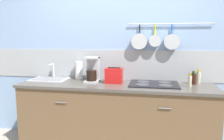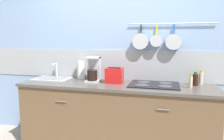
{
  "view_description": "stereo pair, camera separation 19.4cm",
  "coord_description": "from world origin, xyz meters",
  "px_view_note": "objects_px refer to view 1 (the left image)",
  "views": [
    {
      "loc": [
        0.46,
        -2.71,
        1.47
      ],
      "look_at": [
        -0.04,
        0.0,
        1.07
      ],
      "focal_mm": 35.0,
      "sensor_mm": 36.0,
      "label": 1
    },
    {
      "loc": [
        0.65,
        -2.67,
        1.47
      ],
      "look_at": [
        -0.04,
        0.0,
        1.07
      ],
      "focal_mm": 35.0,
      "sensor_mm": 36.0,
      "label": 2
    }
  ],
  "objects_px": {
    "paper_towel_roll": "(79,70)",
    "bottle_olive_oil": "(193,78)",
    "coffee_maker": "(93,71)",
    "toaster": "(114,75)",
    "bottle_hot_sauce": "(198,77)",
    "bottle_sesame_oil": "(190,81)"
  },
  "relations": [
    {
      "from": "bottle_hot_sauce",
      "to": "coffee_maker",
      "type": "bearing_deg",
      "value": -173.99
    },
    {
      "from": "paper_towel_roll",
      "to": "bottle_hot_sauce",
      "type": "distance_m",
      "value": 1.63
    },
    {
      "from": "toaster",
      "to": "bottle_hot_sauce",
      "type": "xyz_separation_m",
      "value": [
        1.09,
        0.17,
        -0.02
      ]
    },
    {
      "from": "bottle_sesame_oil",
      "to": "bottle_olive_oil",
      "type": "height_order",
      "value": "bottle_olive_oil"
    },
    {
      "from": "paper_towel_roll",
      "to": "bottle_sesame_oil",
      "type": "bearing_deg",
      "value": -8.51
    },
    {
      "from": "paper_towel_roll",
      "to": "toaster",
      "type": "distance_m",
      "value": 0.56
    },
    {
      "from": "coffee_maker",
      "to": "bottle_sesame_oil",
      "type": "distance_m",
      "value": 1.25
    },
    {
      "from": "bottle_sesame_oil",
      "to": "bottle_olive_oil",
      "type": "xyz_separation_m",
      "value": [
        0.07,
        0.16,
        0.0
      ]
    },
    {
      "from": "coffee_maker",
      "to": "bottle_olive_oil",
      "type": "bearing_deg",
      "value": 3.18
    },
    {
      "from": "coffee_maker",
      "to": "bottle_hot_sauce",
      "type": "height_order",
      "value": "coffee_maker"
    },
    {
      "from": "coffee_maker",
      "to": "toaster",
      "type": "relative_size",
      "value": 1.41
    },
    {
      "from": "paper_towel_roll",
      "to": "bottle_olive_oil",
      "type": "bearing_deg",
      "value": -2.21
    },
    {
      "from": "bottle_sesame_oil",
      "to": "bottle_olive_oil",
      "type": "distance_m",
      "value": 0.18
    },
    {
      "from": "paper_towel_roll",
      "to": "bottle_hot_sauce",
      "type": "xyz_separation_m",
      "value": [
        1.63,
        0.01,
        -0.05
      ]
    },
    {
      "from": "toaster",
      "to": "bottle_sesame_oil",
      "type": "xyz_separation_m",
      "value": [
        0.95,
        -0.06,
        -0.03
      ]
    },
    {
      "from": "paper_towel_roll",
      "to": "coffee_maker",
      "type": "height_order",
      "value": "coffee_maker"
    },
    {
      "from": "paper_towel_roll",
      "to": "bottle_olive_oil",
      "type": "distance_m",
      "value": 1.56
    },
    {
      "from": "coffee_maker",
      "to": "bottle_hot_sauce",
      "type": "relative_size",
      "value": 1.84
    },
    {
      "from": "toaster",
      "to": "bottle_sesame_oil",
      "type": "bearing_deg",
      "value": -3.8
    },
    {
      "from": "paper_towel_roll",
      "to": "coffee_maker",
      "type": "xyz_separation_m",
      "value": [
        0.24,
        -0.13,
        0.01
      ]
    },
    {
      "from": "paper_towel_roll",
      "to": "bottle_sesame_oil",
      "type": "relative_size",
      "value": 1.56
    },
    {
      "from": "bottle_sesame_oil",
      "to": "coffee_maker",
      "type": "bearing_deg",
      "value": 175.89
    }
  ]
}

